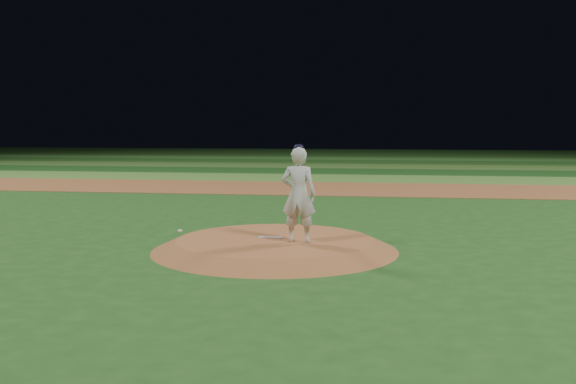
{
  "coord_description": "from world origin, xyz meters",
  "views": [
    {
      "loc": [
        2.38,
        -13.97,
        2.8
      ],
      "look_at": [
        0.0,
        2.0,
        1.1
      ],
      "focal_mm": 40.0,
      "sensor_mm": 36.0,
      "label": 1
    }
  ],
  "objects_px": {
    "pitchers_mound": "(275,244)",
    "rosin_bag": "(180,231)",
    "pitching_rubber": "(270,237)",
    "pitcher_on_mound": "(299,194)"
  },
  "relations": [
    {
      "from": "pitchers_mound",
      "to": "pitching_rubber",
      "type": "distance_m",
      "value": 0.21
    },
    {
      "from": "pitching_rubber",
      "to": "rosin_bag",
      "type": "height_order",
      "value": "rosin_bag"
    },
    {
      "from": "pitchers_mound",
      "to": "rosin_bag",
      "type": "relative_size",
      "value": 45.58
    },
    {
      "from": "pitcher_on_mound",
      "to": "rosin_bag",
      "type": "bearing_deg",
      "value": 163.44
    },
    {
      "from": "pitching_rubber",
      "to": "rosin_bag",
      "type": "distance_m",
      "value": 2.31
    },
    {
      "from": "pitcher_on_mound",
      "to": "pitchers_mound",
      "type": "bearing_deg",
      "value": 151.12
    },
    {
      "from": "pitchers_mound",
      "to": "pitching_rubber",
      "type": "xyz_separation_m",
      "value": [
        -0.12,
        0.11,
        0.14
      ]
    },
    {
      "from": "rosin_bag",
      "to": "pitcher_on_mound",
      "type": "bearing_deg",
      "value": -16.56
    },
    {
      "from": "pitchers_mound",
      "to": "pitcher_on_mound",
      "type": "xyz_separation_m",
      "value": [
        0.58,
        -0.32,
        1.17
      ]
    },
    {
      "from": "pitching_rubber",
      "to": "pitcher_on_mound",
      "type": "xyz_separation_m",
      "value": [
        0.7,
        -0.42,
        1.03
      ]
    }
  ]
}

